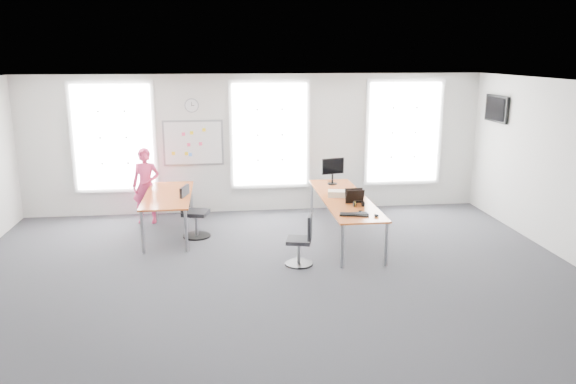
{
  "coord_description": "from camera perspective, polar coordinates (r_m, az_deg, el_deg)",
  "views": [
    {
      "loc": [
        -0.77,
        -8.1,
        3.43
      ],
      "look_at": [
        0.36,
        1.2,
        1.1
      ],
      "focal_mm": 35.0,
      "sensor_mm": 36.0,
      "label": 1
    }
  ],
  "objects": [
    {
      "name": "floor",
      "position": [
        8.83,
        -1.4,
        -8.9
      ],
      "size": [
        10.0,
        10.0,
        0.0
      ],
      "primitive_type": "plane",
      "color": "#28282D",
      "rests_on": "ground"
    },
    {
      "name": "ceiling",
      "position": [
        8.15,
        -1.53,
        10.93
      ],
      "size": [
        10.0,
        10.0,
        0.0
      ],
      "primitive_type": "plane",
      "rotation": [
        3.14,
        0.0,
        0.0
      ],
      "color": "white",
      "rests_on": "ground"
    },
    {
      "name": "wall_back",
      "position": [
        12.28,
        -3.27,
        4.9
      ],
      "size": [
        10.0,
        0.0,
        10.0
      ],
      "primitive_type": "plane",
      "rotation": [
        1.57,
        0.0,
        0.0
      ],
      "color": "silver",
      "rests_on": "ground"
    },
    {
      "name": "wall_front",
      "position": [
        4.6,
        3.43,
        -10.91
      ],
      "size": [
        10.0,
        0.0,
        10.0
      ],
      "primitive_type": "plane",
      "rotation": [
        -1.57,
        0.0,
        0.0
      ],
      "color": "silver",
      "rests_on": "ground"
    },
    {
      "name": "window_left",
      "position": [
        12.4,
        -17.3,
        5.32
      ],
      "size": [
        1.6,
        0.06,
        2.2
      ],
      "primitive_type": "cube",
      "color": "silver",
      "rests_on": "wall_back"
    },
    {
      "name": "window_mid",
      "position": [
        12.24,
        -1.86,
        5.84
      ],
      "size": [
        1.6,
        0.06,
        2.2
      ],
      "primitive_type": "cube",
      "color": "silver",
      "rests_on": "wall_back"
    },
    {
      "name": "window_right",
      "position": [
        12.86,
        11.65,
        5.95
      ],
      "size": [
        1.6,
        0.06,
        2.2
      ],
      "primitive_type": "cube",
      "color": "silver",
      "rests_on": "wall_back"
    },
    {
      "name": "desk_right",
      "position": [
        10.61,
        5.75,
        -0.86
      ],
      "size": [
        0.85,
        3.2,
        0.78
      ],
      "color": "#AC4713",
      "rests_on": "ground"
    },
    {
      "name": "desk_left",
      "position": [
        10.99,
        -12.06,
        -0.56
      ],
      "size": [
        0.88,
        2.19,
        0.8
      ],
      "color": "#AC4713",
      "rests_on": "ground"
    },
    {
      "name": "chair_right",
      "position": [
        9.3,
        1.43,
        -5.18
      ],
      "size": [
        0.48,
        0.48,
        0.87
      ],
      "rotation": [
        0.0,
        0.0,
        -1.82
      ],
      "color": "black",
      "rests_on": "ground"
    },
    {
      "name": "chair_left",
      "position": [
        10.83,
        -9.63,
        -2.3
      ],
      "size": [
        0.55,
        0.55,
        0.99
      ],
      "rotation": [
        0.0,
        0.0,
        1.3
      ],
      "color": "black",
      "rests_on": "ground"
    },
    {
      "name": "person",
      "position": [
        11.85,
        -14.22,
        0.61
      ],
      "size": [
        0.62,
        0.45,
        1.56
      ],
      "primitive_type": "imported",
      "rotation": [
        0.0,
        0.0,
        -0.14
      ],
      "color": "#D13363",
      "rests_on": "ground"
    },
    {
      "name": "whiteboard",
      "position": [
        12.23,
        -9.61,
        4.93
      ],
      "size": [
        1.2,
        0.03,
        0.9
      ],
      "primitive_type": "cube",
      "color": "silver",
      "rests_on": "wall_back"
    },
    {
      "name": "wall_clock",
      "position": [
        12.13,
        -9.76,
        8.66
      ],
      "size": [
        0.3,
        0.04,
        0.3
      ],
      "primitive_type": "cylinder",
      "rotation": [
        1.57,
        0.0,
        0.0
      ],
      "color": "gray",
      "rests_on": "wall_back"
    },
    {
      "name": "tv",
      "position": [
        12.54,
        20.44,
        7.93
      ],
      "size": [
        0.06,
        0.9,
        0.55
      ],
      "primitive_type": "cube",
      "color": "black",
      "rests_on": "wall_right"
    },
    {
      "name": "keyboard",
      "position": [
        9.48,
        6.76,
        -2.3
      ],
      "size": [
        0.52,
        0.31,
        0.02
      ],
      "primitive_type": "cube",
      "rotation": [
        0.0,
        0.0,
        -0.29
      ],
      "color": "black",
      "rests_on": "desk_right"
    },
    {
      "name": "mouse",
      "position": [
        9.46,
        8.97,
        -2.35
      ],
      "size": [
        0.11,
        0.14,
        0.05
      ],
      "primitive_type": "ellipsoid",
      "rotation": [
        0.0,
        0.0,
        0.33
      ],
      "color": "black",
      "rests_on": "desk_right"
    },
    {
      "name": "lens_cap",
      "position": [
        9.73,
        7.35,
        -1.95
      ],
      "size": [
        0.08,
        0.08,
        0.01
      ],
      "primitive_type": "cylinder",
      "rotation": [
        0.0,
        0.0,
        -0.27
      ],
      "color": "black",
      "rests_on": "desk_right"
    },
    {
      "name": "headphones",
      "position": [
        10.01,
        7.17,
        -1.19
      ],
      "size": [
        0.2,
        0.1,
        0.11
      ],
      "rotation": [
        0.0,
        0.0,
        -0.03
      ],
      "color": "black",
      "rests_on": "desk_right"
    },
    {
      "name": "laptop_sleeve",
      "position": [
        10.21,
        6.77,
        -0.42
      ],
      "size": [
        0.33,
        0.19,
        0.27
      ],
      "rotation": [
        0.0,
        0.0,
        0.04
      ],
      "color": "black",
      "rests_on": "desk_right"
    },
    {
      "name": "paper_stack",
      "position": [
        10.67,
        4.98,
        -0.16
      ],
      "size": [
        0.38,
        0.31,
        0.11
      ],
      "primitive_type": "cube",
      "rotation": [
        0.0,
        0.0,
        -0.21
      ],
      "color": "beige",
      "rests_on": "desk_right"
    },
    {
      "name": "monitor",
      "position": [
        11.6,
        4.57,
        2.38
      ],
      "size": [
        0.49,
        0.2,
        0.55
      ],
      "rotation": [
        0.0,
        0.0,
        0.25
      ],
      "color": "black",
      "rests_on": "desk_right"
    }
  ]
}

